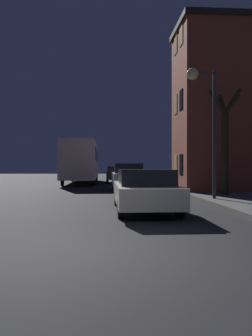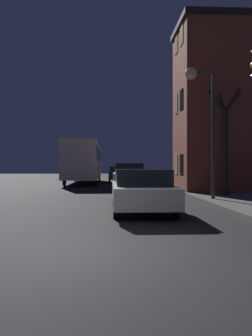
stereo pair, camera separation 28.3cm
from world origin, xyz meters
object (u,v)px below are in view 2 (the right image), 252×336
(bus, at_px, (84,159))
(car_far_lane, at_px, (118,174))
(bare_tree, at_px, (224,141))
(car_near_lane, at_px, (141,189))
(streetlamp, at_px, (202,102))
(car_mid_lane, at_px, (128,177))

(bus, height_order, car_far_lane, bus)
(bare_tree, height_order, car_far_lane, bare_tree)
(car_near_lane, xyz_separation_m, car_far_lane, (-0.30, 18.41, 0.07))
(streetlamp, height_order, bare_tree, streetlamp)
(car_near_lane, bearing_deg, car_far_lane, 90.93)
(bus, height_order, car_near_lane, bus)
(streetlamp, distance_m, car_near_lane, 4.88)
(car_far_lane, bearing_deg, car_near_lane, -89.07)
(bus, relative_size, car_mid_lane, 2.50)
(streetlamp, height_order, car_near_lane, streetlamp)
(bare_tree, xyz_separation_m, bus, (-7.44, 14.10, -0.52))
(bare_tree, distance_m, car_mid_lane, 6.58)
(streetlamp, relative_size, car_mid_lane, 1.13)
(bare_tree, distance_m, car_near_lane, 6.01)
(bus, distance_m, car_mid_lane, 9.91)
(car_mid_lane, height_order, car_far_lane, car_mid_lane)
(car_mid_lane, xyz_separation_m, car_far_lane, (-0.36, 9.65, -0.07))
(car_near_lane, distance_m, car_far_lane, 18.41)
(car_near_lane, bearing_deg, bare_tree, 43.16)
(car_near_lane, distance_m, car_mid_lane, 8.76)
(car_mid_lane, bearing_deg, car_far_lane, 92.16)
(streetlamp, xyz_separation_m, bare_tree, (1.49, 1.58, -1.48))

